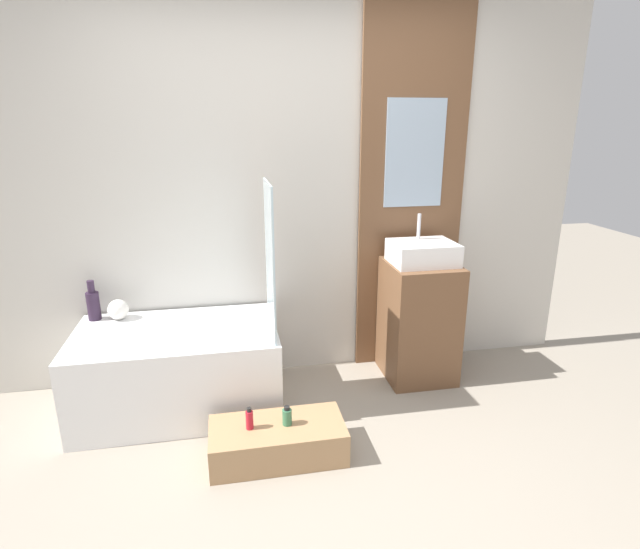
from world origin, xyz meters
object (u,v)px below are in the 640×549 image
vase_tall_dark (93,304)px  vase_round_light (118,310)px  bathtub (179,368)px  sink (423,253)px  bottle_soap_secondary (287,416)px  bottle_soap_primary (249,419)px  wooden_step_bench (278,441)px

vase_tall_dark → vase_round_light: 0.16m
bathtub → sink: size_ratio=2.90×
vase_round_light → sink: bearing=-4.1°
bottle_soap_secondary → vase_round_light: bearing=138.1°
sink → vase_tall_dark: 2.18m
vase_tall_dark → bottle_soap_primary: bearing=-44.1°
bottle_soap_primary → vase_tall_dark: bearing=135.9°
vase_tall_dark → bottle_soap_secondary: size_ratio=2.42×
bottle_soap_primary → bottle_soap_secondary: bottle_soap_primary is taller
vase_round_light → bottle_soap_primary: 1.22m
sink → vase_round_light: size_ratio=3.22×
bottle_soap_secondary → bottle_soap_primary: bearing=180.0°
vase_round_light → bottle_soap_primary: (0.78, -0.88, -0.35)m
bathtub → wooden_step_bench: (0.55, -0.62, -0.17)m
sink → vase_tall_dark: sink is taller
bathtub → vase_tall_dark: bearing=151.7°
vase_tall_dark → bottle_soap_primary: vase_tall_dark is taller
wooden_step_bench → bottle_soap_secondary: size_ratio=6.71×
bathtub → bottle_soap_primary: bathtub is taller
sink → bottle_soap_primary: sink is taller
sink → vase_round_light: sink is taller
sink → bottle_soap_primary: bearing=-149.2°
vase_round_light → bottle_soap_secondary: size_ratio=1.21×
wooden_step_bench → bottle_soap_primary: 0.21m
sink → bottle_soap_secondary: size_ratio=3.90×
bathtub → wooden_step_bench: size_ratio=1.69×
wooden_step_bench → bottle_soap_secondary: bearing=0.0°
wooden_step_bench → bottle_soap_secondary: (0.05, 0.00, 0.14)m
bathtub → vase_round_light: bearing=145.5°
bathtub → wooden_step_bench: bearing=-48.4°
wooden_step_bench → sink: 1.54m
vase_round_light → wooden_step_bench: bearing=-43.5°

